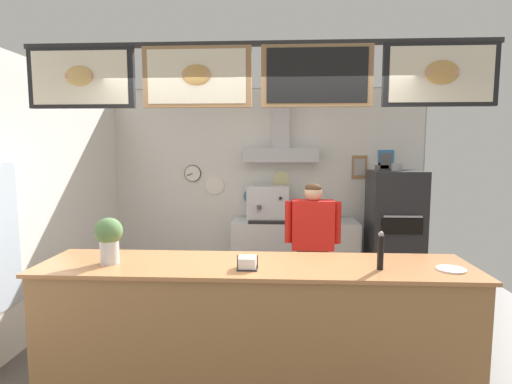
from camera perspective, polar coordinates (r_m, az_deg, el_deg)
The scene contains 13 objects.
ground_plane at distance 3.75m, azimuth -0.01°, elevation -24.69°, with size 6.65×6.65×0.00m, color #514C47.
back_wall_assembly at distance 5.82m, azimuth 1.49°, elevation 2.11°, with size 4.64×2.82×2.81m.
service_counter at distance 3.33m, azimuth -0.20°, elevation -18.82°, with size 3.35×0.73×1.04m.
back_prep_counter at distance 5.78m, azimuth 5.54°, elevation -8.60°, with size 1.76×0.62×0.91m.
pizza_oven at distance 5.68m, azimuth 19.25°, elevation -5.34°, with size 0.68×0.64×1.74m.
shop_worker at distance 4.50m, azimuth 8.10°, elevation -7.99°, with size 0.62×0.23×1.55m.
espresso_machine at distance 5.61m, azimuth 1.72°, elevation -1.66°, with size 0.58×0.49×0.50m.
potted_thyme at distance 5.73m, azimuth 10.83°, elevation -2.63°, with size 0.20×0.20×0.25m.
potted_oregano at distance 5.63m, azimuth 6.79°, elevation -2.95°, with size 0.19×0.19×0.22m.
pepper_grinder at distance 3.09m, azimuth 17.44°, elevation -8.06°, with size 0.05×0.05×0.29m.
napkin_holder at distance 3.01m, azimuth -1.24°, elevation -10.19°, with size 0.16×0.15×0.10m.
condiment_plate at distance 3.31m, azimuth 26.20°, elevation -9.92°, with size 0.21×0.21×0.01m.
basil_vase at distance 3.30m, azimuth -20.33°, elevation -6.32°, with size 0.21×0.21×0.36m.
Camera 1 is at (0.17, -3.21, 1.93)m, focal length 27.88 mm.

